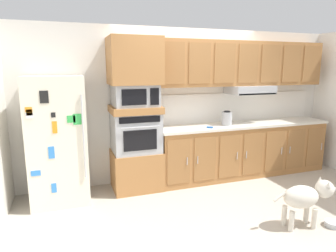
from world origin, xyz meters
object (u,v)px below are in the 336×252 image
object	(u,v)px
refrigerator	(58,140)
microwave	(135,95)
electric_kettle	(227,118)
built_in_oven	(136,132)
dog_food_bowl	(333,224)
dog	(307,196)
screwdriver	(210,127)

from	to	relation	value
refrigerator	microwave	distance (m)	1.26
refrigerator	electric_kettle	bearing A→B (deg)	0.44
built_in_oven	microwave	size ratio (longest dim) A/B	1.09
refrigerator	dog_food_bowl	world-z (taller)	refrigerator
microwave	dog	world-z (taller)	microwave
refrigerator	dog	xyz separation A→B (m)	(2.75, -1.72, -0.50)
refrigerator	microwave	world-z (taller)	refrigerator
microwave	dog_food_bowl	world-z (taller)	microwave
electric_kettle	dog	xyz separation A→B (m)	(0.09, -1.74, -0.66)
electric_kettle	microwave	bearing A→B (deg)	178.25
microwave	screwdriver	distance (m)	1.29
built_in_oven	dog_food_bowl	distance (m)	2.86
built_in_oven	screwdriver	bearing A→B (deg)	-8.64
refrigerator	electric_kettle	world-z (taller)	refrigerator
refrigerator	dog	bearing A→B (deg)	-32.01
electric_kettle	dog_food_bowl	xyz separation A→B (m)	(0.41, -1.86, -1.00)
dog	built_in_oven	bearing A→B (deg)	140.12
screwdriver	dog	bearing A→B (deg)	-73.96
screwdriver	dog	world-z (taller)	screwdriver
dog	dog_food_bowl	xyz separation A→B (m)	(0.32, -0.12, -0.35)
built_in_oven	dog	distance (m)	2.47
screwdriver	electric_kettle	xyz separation A→B (m)	(0.38, 0.13, 0.10)
dog_food_bowl	refrigerator	bearing A→B (deg)	149.09
built_in_oven	dog_food_bowl	bearing A→B (deg)	-44.32
electric_kettle	screwdriver	bearing A→B (deg)	-160.98
built_in_oven	screwdriver	distance (m)	1.18
screwdriver	dog_food_bowl	bearing A→B (deg)	-65.56
electric_kettle	built_in_oven	bearing A→B (deg)	178.25
microwave	electric_kettle	world-z (taller)	microwave
dog_food_bowl	built_in_oven	bearing A→B (deg)	135.68
built_in_oven	dog_food_bowl	size ratio (longest dim) A/B	3.50
built_in_oven	electric_kettle	bearing A→B (deg)	-1.75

